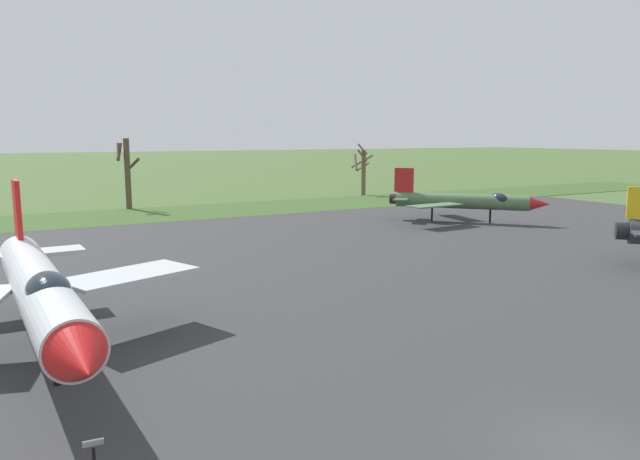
{
  "coord_description": "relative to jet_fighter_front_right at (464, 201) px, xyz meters",
  "views": [
    {
      "loc": [
        -12.52,
        -8.81,
        7.73
      ],
      "look_at": [
        2.12,
        17.7,
        2.97
      ],
      "focal_mm": 33.62,
      "sensor_mm": 36.0,
      "label": 1
    }
  ],
  "objects": [
    {
      "name": "bare_tree_center",
      "position": [
        5.78,
        25.74,
        1.43
      ],
      "size": [
        3.59,
        3.01,
        6.78
      ],
      "color": "brown",
      "rests_on": "ground"
    },
    {
      "name": "bare_tree_left_of_center",
      "position": [
        -24.44,
        24.91,
        2.12
      ],
      "size": [
        2.45,
        2.0,
        7.51
      ],
      "color": "brown",
      "rests_on": "ground"
    },
    {
      "name": "jet_fighter_rear_right",
      "position": [
        -35.99,
        -18.21,
        0.49
      ],
      "size": [
        12.25,
        17.22,
        5.83
      ],
      "color": "silver",
      "rests_on": "ground"
    },
    {
      "name": "info_placard_rear_right",
      "position": [
        -35.64,
        -27.02,
        -1.38
      ],
      "size": [
        0.48,
        0.29,
        0.98
      ],
      "color": "black",
      "rests_on": "ground"
    },
    {
      "name": "jet_fighter_front_right",
      "position": [
        0.0,
        0.0,
        0.0
      ],
      "size": [
        11.8,
        12.23,
        4.83
      ],
      "color": "#4C6B47",
      "rests_on": "ground"
    },
    {
      "name": "asphalt_apron",
      "position": [
        -24.73,
        -15.02,
        -1.96
      ],
      "size": [
        99.98,
        55.91,
        0.05
      ],
      "primitive_type": "cube",
      "color": "#333335",
      "rests_on": "ground"
    },
    {
      "name": "grass_verge_strip",
      "position": [
        -24.73,
        18.94,
        -1.96
      ],
      "size": [
        159.98,
        12.0,
        0.06
      ],
      "primitive_type": "cube",
      "color": "#365323",
      "rests_on": "ground"
    },
    {
      "name": "ground_plane",
      "position": [
        -24.73,
        -31.79,
        -1.99
      ],
      "size": [
        600.0,
        600.0,
        0.0
      ],
      "primitive_type": "plane",
      "color": "#425B2D"
    }
  ]
}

